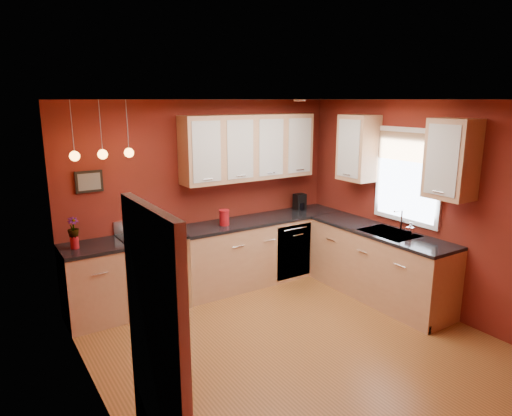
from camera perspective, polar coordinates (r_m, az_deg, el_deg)
floor at (r=5.16m, az=5.12°, el=-16.93°), size 4.20×4.20×0.00m
ceiling at (r=4.45m, az=5.83°, el=13.34°), size 4.00×4.20×0.02m
wall_back at (r=6.37m, az=-6.26°, el=1.55°), size 4.00×0.02×2.60m
wall_front at (r=3.36m, az=28.56°, el=-11.11°), size 4.00×0.02×2.60m
wall_left at (r=3.80m, az=-19.24°, el=-7.37°), size 0.02×4.20×2.60m
wall_right at (r=6.05m, az=20.56°, el=0.12°), size 0.02×4.20×2.60m
base_cabinets_back_left at (r=5.82m, az=-19.53°, el=-9.09°), size 0.70×0.60×0.90m
base_cabinets_back_right at (r=6.70m, az=0.71°, el=-5.33°), size 2.54×0.60×0.90m
base_cabinets_right at (r=6.33m, az=15.01°, el=-6.93°), size 0.60×2.10×0.90m
counter_back_left at (r=5.66m, az=-19.90°, el=-4.68°), size 0.70×0.62×0.04m
counter_back_right at (r=6.56m, az=0.72°, el=-1.44°), size 2.54×0.62×0.04m
counter_right at (r=6.19m, az=15.27°, el=-2.84°), size 0.62×2.10×0.04m
gas_range at (r=5.99m, az=-12.71°, el=-7.65°), size 0.76×0.64×1.11m
dishwasher_front at (r=6.68m, az=4.75°, el=-5.43°), size 0.60×0.02×0.80m
sink at (r=6.10m, az=16.33°, el=-3.20°), size 0.50×0.70×0.33m
window at (r=6.14m, az=18.48°, el=4.17°), size 0.06×1.02×1.22m
door_left_wall at (r=2.89m, az=-12.07°, el=-19.90°), size 0.12×0.82×2.05m
upper_cabinets_back at (r=6.41m, az=-0.85°, el=7.58°), size 2.00×0.35×0.90m
upper_cabinets_right at (r=6.00m, az=17.57°, el=6.57°), size 0.35×1.95×0.90m
wall_picture at (r=5.78m, az=-20.14°, el=3.12°), size 0.32×0.03×0.26m
pendant_lights at (r=5.44m, az=-18.63°, el=6.46°), size 0.71×0.11×0.66m
red_canister at (r=6.17m, az=-3.99°, el=-1.19°), size 0.14×0.14×0.21m
red_vase at (r=5.61m, az=-21.74°, el=-3.98°), size 0.09×0.09×0.15m
flowers at (r=5.57m, az=-21.89°, el=-2.29°), size 0.16×0.16×0.23m
coffee_maker at (r=7.08m, az=5.51°, el=0.71°), size 0.17×0.17×0.24m
soap_pump at (r=5.97m, az=18.72°, el=-2.56°), size 0.10×0.10×0.18m
dish_towel at (r=5.66m, az=-12.23°, el=-8.46°), size 0.23×0.02×0.32m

